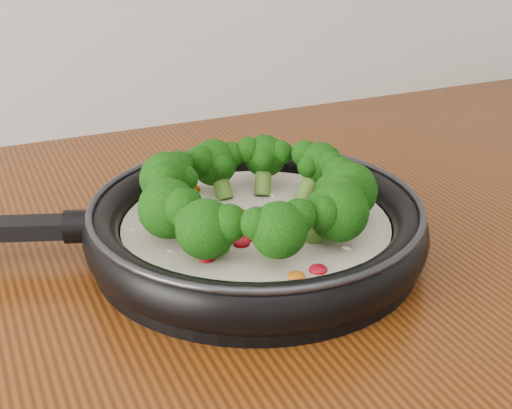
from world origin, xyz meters
name	(u,v)px	position (x,y,z in m)	size (l,w,h in m)	color
skillet	(253,221)	(0.13, 1.10, 0.93)	(0.51, 0.40, 0.09)	black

